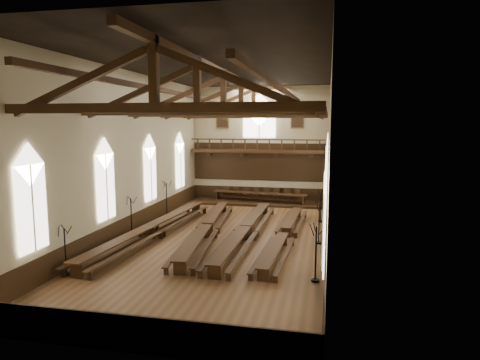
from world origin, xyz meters
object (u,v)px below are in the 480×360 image
object	(u,v)px
candelabrum_right_mid	(319,231)
candelabrum_right_far	(321,212)
high_table	(259,194)
candelabrum_left_mid	(132,225)
candelabrum_left_near	(66,260)
refectory_row_c	(246,229)
dais	(259,203)
candelabrum_right_near	(316,264)
refectory_row_b	(206,227)
refectory_row_a	(152,228)
candelabrum_left_far	(167,206)
refectory_row_d	(285,233)

from	to	relation	value
candelabrum_right_mid	candelabrum_right_far	size ratio (longest dim) A/B	1.03
high_table	candelabrum_left_mid	distance (m)	13.54
candelabrum_left_near	refectory_row_c	bearing A→B (deg)	49.08
high_table	dais	bearing A→B (deg)	82.87
refectory_row_c	candelabrum_right_near	xyz separation A→B (m)	(4.32, -6.30, 0.23)
refectory_row_b	candelabrum_left_mid	xyz separation A→B (m)	(-4.29, -1.30, 0.22)
refectory_row_a	candelabrum_left_far	size ratio (longest dim) A/B	5.65
dais	candelabrum_left_near	distance (m)	19.75
dais	candelabrum_right_near	world-z (taller)	candelabrum_right_near
candelabrum_right_far	candelabrum_right_mid	bearing A→B (deg)	-90.00
dais	candelabrum_left_far	distance (m)	8.74
high_table	refectory_row_c	bearing A→B (deg)	-85.13
refectory_row_b	candelabrum_right_near	size ratio (longest dim) A/B	5.58
refectory_row_d	candelabrum_left_far	world-z (taller)	candelabrum_left_far
dais	refectory_row_c	bearing A→B (deg)	-85.13
candelabrum_left_mid	refectory_row_a	bearing A→B (deg)	12.16
dais	candelabrum_right_mid	bearing A→B (deg)	-65.08
refectory_row_b	candelabrum_right_mid	xyz separation A→B (m)	(6.81, -0.41, 0.20)
candelabrum_right_mid	refectory_row_d	bearing A→B (deg)	177.42
refectory_row_c	high_table	distance (m)	11.08
candelabrum_left_near	candelabrum_right_near	world-z (taller)	candelabrum_right_near
high_table	candelabrum_right_mid	xyz separation A→B (m)	(5.26, -11.33, -0.10)
dais	candelabrum_right_far	distance (m)	7.83
candelabrum_right_mid	candelabrum_right_far	world-z (taller)	candelabrum_right_mid
dais	candelabrum_right_mid	size ratio (longest dim) A/B	4.62
refectory_row_d	refectory_row_b	bearing A→B (deg)	176.22
candelabrum_left_far	candelabrum_right_far	bearing A→B (deg)	3.63
candelabrum_right_mid	candelabrum_right_far	xyz separation A→B (m)	(-0.00, 5.57, -0.02)
refectory_row_d	candelabrum_left_mid	distance (m)	9.20
candelabrum_right_mid	refectory_row_c	bearing A→B (deg)	176.11
refectory_row_c	candelabrum_left_far	xyz separation A→B (m)	(-6.78, 4.57, 0.25)
refectory_row_c	candelabrum_left_near	world-z (taller)	candelabrum_left_near
candelabrum_left_near	candelabrum_left_mid	bearing A→B (deg)	90.00
refectory_row_b	refectory_row_d	world-z (taller)	refectory_row_b
candelabrum_left_far	candelabrum_left_mid	bearing A→B (deg)	-90.00
refectory_row_c	candelabrum_left_mid	size ratio (longest dim) A/B	5.80
candelabrum_right_far	dais	bearing A→B (deg)	132.43
candelabrum_right_far	high_table	bearing A→B (deg)	132.43
refectory_row_a	candelabrum_left_near	world-z (taller)	candelabrum_left_near
high_table	candelabrum_left_near	size ratio (longest dim) A/B	3.56
dais	high_table	bearing A→B (deg)	-97.13
candelabrum_left_near	candelabrum_right_far	xyz separation A→B (m)	(11.10, 13.10, 0.02)
high_table	candelabrum_right_near	distance (m)	18.12
candelabrum_left_near	candelabrum_left_far	bearing A→B (deg)	90.00
candelabrum_right_far	refectory_row_b	bearing A→B (deg)	-142.82
candelabrum_left_far	candelabrum_right_far	size ratio (longest dim) A/B	1.12
refectory_row_a	refectory_row_d	size ratio (longest dim) A/B	1.10
refectory_row_d	high_table	size ratio (longest dim) A/B	1.66
candelabrum_left_far	dais	bearing A→B (deg)	47.91
high_table	candelabrum_right_far	distance (m)	7.80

